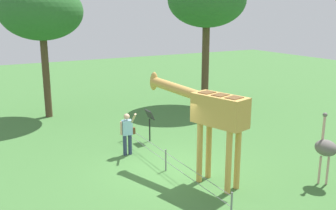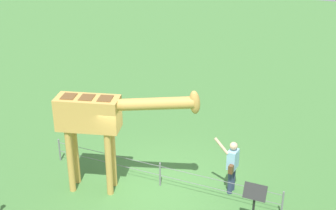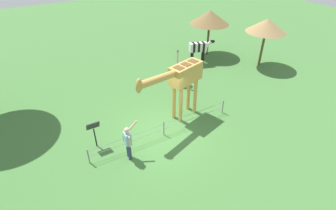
# 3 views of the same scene
# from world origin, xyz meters

# --- Properties ---
(ground_plane) EXTENTS (60.00, 60.00, 0.00)m
(ground_plane) POSITION_xyz_m (0.00, 0.00, 0.00)
(ground_plane) COLOR #427538
(giraffe) EXTENTS (3.86, 1.51, 3.20)m
(giraffe) POSITION_xyz_m (-1.38, -0.69, 2.23)
(giraffe) COLOR gold
(giraffe) RESTS_ON ground_plane
(visitor) EXTENTS (0.67, 0.59, 1.69)m
(visitor) POSITION_xyz_m (1.96, 0.63, 0.90)
(visitor) COLOR navy
(visitor) RESTS_ON ground_plane
(info_sign) EXTENTS (0.56, 0.21, 1.32)m
(info_sign) POSITION_xyz_m (2.93, -0.76, 0.95)
(info_sign) COLOR black
(info_sign) RESTS_ON ground_plane
(wire_fence) EXTENTS (7.05, 0.05, 0.75)m
(wire_fence) POSITION_xyz_m (0.00, 0.10, 0.40)
(wire_fence) COLOR slate
(wire_fence) RESTS_ON ground_plane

